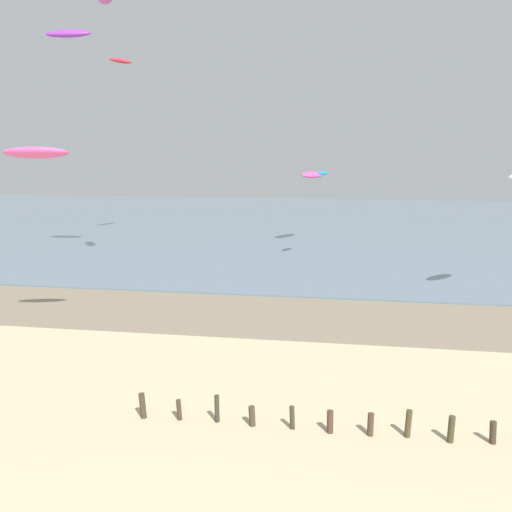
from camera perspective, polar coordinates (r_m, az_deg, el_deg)
The scene contains 8 objects.
wet_sand_strip at distance 30.70m, azimuth 2.24°, elevation -6.17°, with size 120.00×7.93×0.01m, color #84755B.
sea at distance 68.79m, azimuth 6.14°, elevation 3.32°, with size 160.00×70.00×0.10m, color slate.
groyne_mid at distance 19.12m, azimuth 19.01°, elevation -16.47°, with size 20.35×0.36×0.97m.
kite_aloft_1 at distance 27.35m, azimuth -21.69°, elevation 9.86°, with size 2.88×0.92×0.46m, color #E54C99.
kite_aloft_4 at distance 44.21m, azimuth 6.89°, elevation 8.49°, with size 1.82×0.58×0.29m, color #2384D1.
kite_aloft_5 at distance 55.67m, azimuth -13.75°, elevation 18.93°, with size 2.65×0.85×0.42m, color red.
kite_aloft_6 at distance 52.60m, azimuth 5.82°, elevation 8.32°, with size 3.43×1.10×0.55m, color #E54C99.
kite_aloft_8 at distance 46.28m, azimuth -18.74°, elevation 20.85°, with size 3.48×1.12×0.56m, color purple.
Camera 1 is at (3.45, -6.96, 8.99)m, focal length 38.89 mm.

